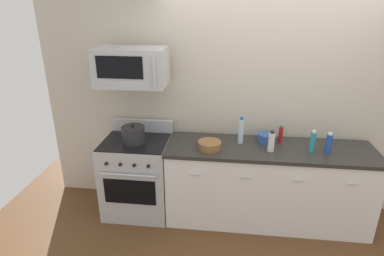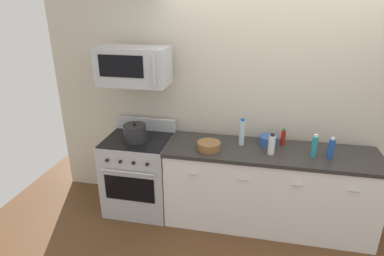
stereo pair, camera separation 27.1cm
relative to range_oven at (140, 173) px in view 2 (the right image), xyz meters
name	(u,v)px [view 2 (the right image)]	position (x,y,z in m)	size (l,w,h in m)	color
ground_plane	(264,222)	(1.50, 0.00, -0.47)	(6.41, 6.41, 0.00)	brown
back_wall	(274,101)	(1.50, 0.41, 0.88)	(5.34, 0.10, 2.70)	beige
counter_unit	(267,188)	(1.50, 0.00, -0.01)	(2.25, 0.66, 0.92)	white
range_oven	(140,173)	(0.00, 0.00, 0.00)	(0.76, 0.69, 1.07)	#B7BABF
microwave	(134,66)	(0.00, 0.04, 1.28)	(0.74, 0.44, 0.40)	#B7BABF
bottle_dish_soap	(315,146)	(1.92, -0.05, 0.57)	(0.06, 0.06, 0.24)	teal
bottle_hot_sauce_red	(283,137)	(1.63, 0.18, 0.54)	(0.05, 0.05, 0.19)	#B21914
bottle_water_clear	(242,132)	(1.18, 0.09, 0.60)	(0.06, 0.06, 0.30)	silver
bottle_soda_blue	(331,149)	(2.08, -0.07, 0.56)	(0.06, 0.06, 0.23)	#1E4CA5
bottle_vinegar_white	(272,144)	(1.50, -0.08, 0.56)	(0.07, 0.07, 0.22)	silver
bowl_blue_mixing	(268,140)	(1.47, 0.15, 0.50)	(0.20, 0.20, 0.10)	#2D519E
bowl_wooden_salad	(209,146)	(0.85, -0.11, 0.50)	(0.25, 0.25, 0.08)	brown
stockpot	(135,133)	(0.00, -0.05, 0.55)	(0.26, 0.26, 0.22)	#262628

